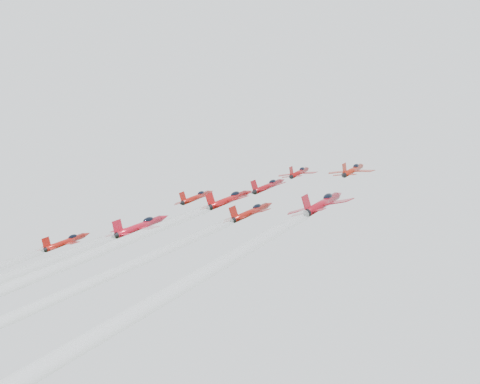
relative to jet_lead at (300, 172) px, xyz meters
The scene contains 7 objects.
jet_lead is the anchor object (origin of this frame).
jet_row2_left 22.97m from the jet_lead, 143.77° to the right, with size 9.40×12.49×6.41m.
jet_row2_center 14.65m from the jet_lead, 90.89° to the right, with size 9.47×12.58×6.46m.
jet_row2_right 19.51m from the jet_lead, 30.58° to the right, with size 9.19×12.21×6.27m.
jet_center 76.62m from the jet_lead, 92.66° to the right, with size 10.64×105.61×48.55m.
jet_rear_right 84.26m from the jet_lead, 81.67° to the right, with size 8.51×84.47×38.83m.
jet_rear_farright 96.45m from the jet_lead, 74.39° to the right, with size 10.36×102.82×47.27m.
Camera 1 is at (64.43, -100.11, 136.08)m, focal length 50.00 mm.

